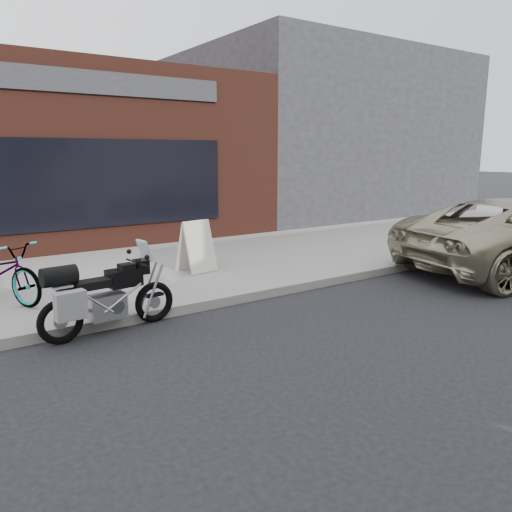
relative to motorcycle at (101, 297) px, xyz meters
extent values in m
plane|color=black|center=(1.74, -3.87, -0.52)|extent=(120.00, 120.00, 0.00)
cube|color=gray|center=(1.74, 3.13, -0.45)|extent=(44.00, 6.00, 0.15)
cube|color=black|center=(-0.26, 5.10, 1.18)|extent=(10.00, 0.08, 2.00)
cube|color=#28282D|center=(11.74, 10.13, 2.48)|extent=(10.00, 10.00, 6.00)
torus|color=black|center=(-0.53, -0.03, -0.23)|extent=(0.60, 0.16, 0.59)
torus|color=black|center=(0.78, 0.10, -0.23)|extent=(0.60, 0.16, 0.59)
cube|color=#B7B7BC|center=(0.08, 0.03, -0.15)|extent=(0.51, 0.31, 0.34)
cube|color=black|center=(0.34, 0.05, 0.20)|extent=(0.47, 0.33, 0.23)
cube|color=black|center=(-0.10, 0.01, 0.18)|extent=(0.51, 0.29, 0.11)
cube|color=black|center=(-0.40, -0.02, 0.11)|extent=(0.28, 0.22, 0.12)
cube|color=black|center=(0.61, 0.08, 0.32)|extent=(0.18, 0.23, 0.19)
cube|color=silver|center=(0.67, 0.09, 0.54)|extent=(0.15, 0.28, 0.30)
cylinder|color=black|center=(0.55, 0.08, 0.38)|extent=(0.09, 0.62, 0.03)
cube|color=#B7B7BC|center=(-0.51, -0.03, 0.24)|extent=(0.27, 0.29, 0.03)
cube|color=gray|center=(-0.45, -0.26, 0.02)|extent=(0.38, 0.20, 0.35)
cylinder|color=black|center=(-0.51, -0.03, 0.36)|extent=(0.45, 0.29, 0.25)
cylinder|color=#B7B7BC|center=(-0.28, 0.13, -0.21)|extent=(0.49, 0.12, 0.17)
cube|color=silver|center=(2.49, 1.90, 0.12)|extent=(0.65, 0.41, 0.98)
cube|color=silver|center=(2.45, 2.15, 0.12)|extent=(0.65, 0.41, 0.98)
camera|label=1|loc=(-1.88, -6.36, 1.85)|focal=35.00mm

